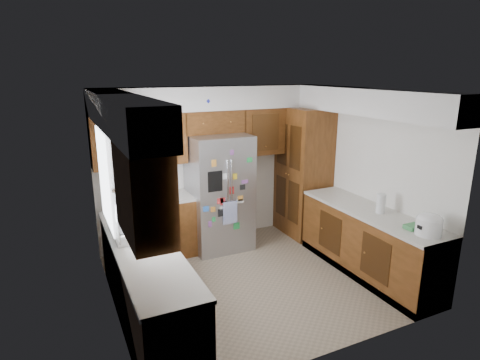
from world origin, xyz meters
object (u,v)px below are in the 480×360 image
fridge (220,193)px  rice_cooker (429,224)px  pantry (303,172)px  paper_towel (381,204)px

fridge → rice_cooker: fridge is taller
pantry → fridge: (-1.50, 0.05, -0.17)m
rice_cooker → paper_towel: (0.04, 0.78, -0.00)m
pantry → fridge: bearing=177.9°
paper_towel → fridge: bearing=130.4°
fridge → rice_cooker: size_ratio=6.00×
pantry → paper_towel: size_ratio=8.32×
fridge → rice_cooker: (1.50, -2.58, 0.15)m
fridge → paper_towel: fridge is taller
rice_cooker → fridge: bearing=120.1°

